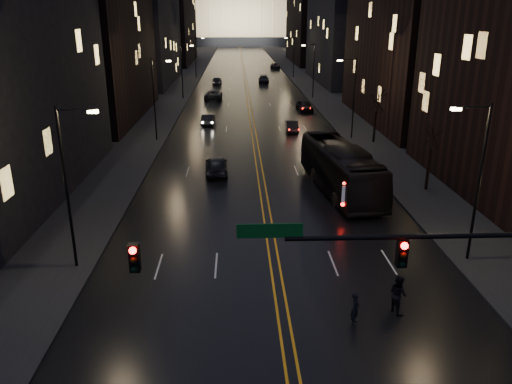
{
  "coord_description": "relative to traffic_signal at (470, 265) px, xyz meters",
  "views": [
    {
      "loc": [
        -2.06,
        -15.04,
        13.17
      ],
      "look_at": [
        -0.92,
        13.46,
        3.12
      ],
      "focal_mm": 35.0,
      "sensor_mm": 36.0,
      "label": 1
    }
  ],
  "objects": [
    {
      "name": "building_left_dist",
      "position": [
        -26.91,
        140.0,
        6.9
      ],
      "size": [
        12.0,
        40.0,
        24.0
      ],
      "primitive_type": "cube",
      "color": "black",
      "rests_on": "ground"
    },
    {
      "name": "capitol",
      "position": [
        -5.91,
        250.0,
        12.05
      ],
      "size": [
        90.0,
        50.0,
        58.5
      ],
      "color": "black",
      "rests_on": "ground"
    },
    {
      "name": "bus",
      "position": [
        0.21,
        22.43,
        -3.24
      ],
      "size": [
        4.62,
        13.64,
        3.72
      ],
      "primitive_type": "imported",
      "rotation": [
        0.0,
        0.0,
        0.11
      ],
      "color": "black",
      "rests_on": "ground"
    },
    {
      "name": "building_right_mid",
      "position": [
        15.09,
        92.0,
        7.9
      ],
      "size": [
        12.0,
        34.0,
        26.0
      ],
      "primitive_type": "cube",
      "color": "black",
      "rests_on": "ground"
    },
    {
      "name": "receding_car_d",
      "position": [
        2.59,
        121.52,
        -4.35
      ],
      "size": [
        2.76,
        5.56,
        1.51
      ],
      "primitive_type": "imported",
      "rotation": [
        0.0,
        0.0,
        -0.05
      ],
      "color": "black",
      "rests_on": "ground"
    },
    {
      "name": "streetlamp_left_mid",
      "position": [
        -16.72,
        40.0,
        -0.02
      ],
      "size": [
        2.13,
        0.25,
        9.0
      ],
      "color": "black",
      "rests_on": "ground"
    },
    {
      "name": "oncoming_car_b",
      "position": [
        -11.59,
        48.67,
        -4.4
      ],
      "size": [
        1.65,
        4.34,
        1.41
      ],
      "primitive_type": "imported",
      "rotation": [
        0.0,
        0.0,
        3.11
      ],
      "color": "black",
      "rests_on": "ground"
    },
    {
      "name": "streetlamp_right_mid",
      "position": [
        4.91,
        40.0,
        -0.02
      ],
      "size": [
        2.13,
        0.25,
        9.0
      ],
      "color": "black",
      "rests_on": "ground"
    },
    {
      "name": "streetlamp_left_near",
      "position": [
        -16.72,
        10.0,
        -0.02
      ],
      "size": [
        2.13,
        0.25,
        9.0
      ],
      "color": "black",
      "rests_on": "ground"
    },
    {
      "name": "streetlamp_right_far",
      "position": [
        4.91,
        70.0,
        -0.02
      ],
      "size": [
        2.13,
        0.25,
        9.0
      ],
      "color": "black",
      "rests_on": "ground"
    },
    {
      "name": "oncoming_car_d",
      "position": [
        -11.85,
        89.63,
        -4.4
      ],
      "size": [
        2.17,
        4.9,
        1.4
      ],
      "primitive_type": "imported",
      "rotation": [
        0.0,
        0.0,
        3.19
      ],
      "color": "black",
      "rests_on": "ground"
    },
    {
      "name": "sidewalk_left",
      "position": [
        -19.91,
        130.0,
        -5.02
      ],
      "size": [
        8.0,
        320.0,
        0.16
      ],
      "primitive_type": "cube",
      "color": "black",
      "rests_on": "ground"
    },
    {
      "name": "building_right_dist",
      "position": [
        15.09,
        140.0,
        5.9
      ],
      "size": [
        12.0,
        40.0,
        22.0
      ],
      "primitive_type": "cube",
      "color": "black",
      "rests_on": "ground"
    },
    {
      "name": "pedestrian_a",
      "position": [
        -2.74,
        4.14,
        -4.31
      ],
      "size": [
        0.58,
        0.68,
        1.59
      ],
      "primitive_type": "imported",
      "rotation": [
        0.0,
        0.0,
        1.16
      ],
      "color": "black",
      "rests_on": "ground"
    },
    {
      "name": "pedestrian_b",
      "position": [
        -0.53,
        5.0,
        -4.14
      ],
      "size": [
        0.79,
        1.05,
        1.92
      ],
      "primitive_type": "imported",
      "rotation": [
        0.0,
        0.0,
        1.9
      ],
      "color": "black",
      "rests_on": "ground"
    },
    {
      "name": "streetlamp_right_near",
      "position": [
        4.91,
        10.0,
        -0.02
      ],
      "size": [
        2.13,
        0.25,
        9.0
      ],
      "color": "black",
      "rests_on": "ground"
    },
    {
      "name": "oncoming_car_c",
      "position": [
        -11.72,
        69.09,
        -4.3
      ],
      "size": [
        2.99,
        5.92,
        1.6
      ],
      "primitive_type": "imported",
      "rotation": [
        0.0,
        0.0,
        3.08
      ],
      "color": "black",
      "rests_on": "ground"
    },
    {
      "name": "streetlamp_left_far",
      "position": [
        -16.72,
        70.0,
        -0.02
      ],
      "size": [
        2.13,
        0.25,
        9.0
      ],
      "color": "black",
      "rests_on": "ground"
    },
    {
      "name": "center_line",
      "position": [
        -5.91,
        130.0,
        -5.08
      ],
      "size": [
        0.62,
        320.0,
        0.01
      ],
      "primitive_type": "cube",
      "color": "orange",
      "rests_on": "road"
    },
    {
      "name": "tree_right_mid",
      "position": [
        7.09,
        22.0,
        -0.58
      ],
      "size": [
        2.4,
        2.4,
        6.65
      ],
      "color": "black",
      "rests_on": "ground"
    },
    {
      "name": "receding_car_b",
      "position": [
        2.1,
        57.9,
        -4.31
      ],
      "size": [
        2.34,
        4.81,
        1.58
      ],
      "primitive_type": "imported",
      "rotation": [
        0.0,
        0.0,
        0.11
      ],
      "color": "black",
      "rests_on": "ground"
    },
    {
      "name": "oncoming_car_a",
      "position": [
        -9.76,
        27.39,
        -4.29
      ],
      "size": [
        2.11,
        4.83,
        1.62
      ],
      "primitive_type": "imported",
      "rotation": [
        0.0,
        0.0,
        3.18
      ],
      "color": "black",
      "rests_on": "ground"
    },
    {
      "name": "receding_car_a",
      "position": [
        -1.27,
        43.95,
        -4.43
      ],
      "size": [
        1.56,
        4.12,
        1.34
      ],
      "primitive_type": "imported",
      "rotation": [
        0.0,
        0.0,
        -0.03
      ],
      "color": "black",
      "rests_on": "ground"
    },
    {
      "name": "building_left_far",
      "position": [
        -26.91,
        92.0,
        4.9
      ],
      "size": [
        12.0,
        34.0,
        20.0
      ],
      "primitive_type": "cube",
      "color": "black",
      "rests_on": "ground"
    },
    {
      "name": "streetlamp_right_dist",
      "position": [
        4.91,
        100.0,
        -0.02
      ],
      "size": [
        2.13,
        0.25,
        9.0
      ],
      "color": "black",
      "rests_on": "ground"
    },
    {
      "name": "sidewalk_right",
      "position": [
        8.09,
        130.0,
        -5.02
      ],
      "size": [
        8.0,
        320.0,
        0.16
      ],
      "primitive_type": "cube",
      "color": "black",
      "rests_on": "ground"
    },
    {
      "name": "receding_car_c",
      "position": [
        -2.16,
        90.84,
        -4.33
      ],
      "size": [
        2.35,
        5.39,
        1.54
      ],
      "primitive_type": "imported",
      "rotation": [
        0.0,
        0.0,
        -0.04
      ],
      "color": "black",
      "rests_on": "ground"
    },
    {
      "name": "traffic_signal",
      "position": [
        0.0,
        0.0,
        0.0
      ],
      "size": [
        17.29,
        0.45,
        7.0
      ],
      "color": "black",
      "rests_on": "ground"
    },
    {
      "name": "streetlamp_left_dist",
      "position": [
        -16.72,
        100.0,
        -0.02
      ],
      "size": [
        2.13,
        0.25,
        9.0
      ],
      "color": "black",
      "rests_on": "ground"
    },
    {
      "name": "tree_right_far",
      "position": [
        7.09,
        38.0,
        -0.58
      ],
      "size": [
        2.4,
        2.4,
        6.65
      ],
      "color": "black",
      "rests_on": "ground"
    },
    {
      "name": "road",
      "position": [
        -5.91,
        130.0,
        -5.09
      ],
      "size": [
        20.0,
        320.0,
        0.02
      ],
      "primitive_type": "cube",
      "color": "black",
      "rests_on": "ground"
    },
    {
      "name": "building_left_mid",
      "position": [
        -26.91,
        54.0,
        8.9
      ],
      "size": [
        12.0,
        30.0,
        28.0
      ],
      "primitive_type": "cube",
      "color": "black",
      "rests_on": "ground"
    }
  ]
}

